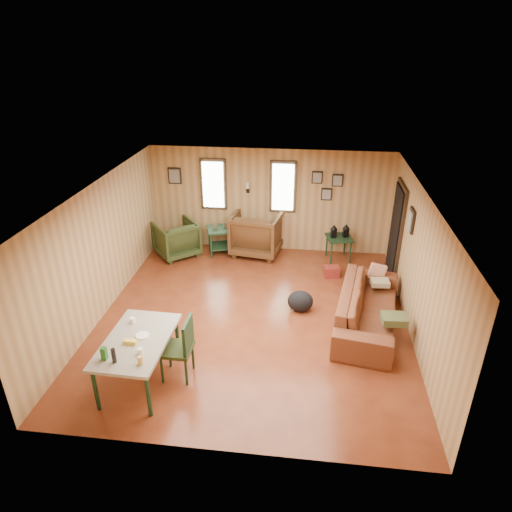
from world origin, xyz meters
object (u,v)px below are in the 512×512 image
Objects in this scene: end_table at (221,236)px; dining_table at (137,344)px; recliner_brown at (257,231)px; recliner_green at (176,237)px; side_table at (339,236)px; sofa at (368,302)px.

dining_table reaches higher than end_table.
end_table is at bearing 18.48° from recliner_brown.
recliner_green is 0.60× the size of dining_table.
side_table is 0.57× the size of dining_table.
recliner_brown is 1.88m from side_table.
side_table is at bearing 18.55° from sofa.
recliner_brown is 1.29× the size of side_table.
recliner_green is at bearing 69.86° from sofa.
end_table is (-3.10, 2.56, -0.04)m from sofa.
dining_table is (-0.36, -4.46, 0.25)m from end_table.
recliner_green is at bearing 100.38° from dining_table.
dining_table is at bearing 58.15° from recliner_green.
sofa is 2.20× the size of recliner_brown.
recliner_brown is at bearing 9.57° from end_table.
side_table is (3.71, 0.23, 0.14)m from recliner_green.
recliner_brown is at bearing 176.33° from side_table.
side_table is at bearing 57.37° from dining_table.
end_table is at bearing 87.07° from dining_table.
dining_table reaches higher than recliner_green.
sofa is 2.72× the size of recliner_green.
recliner_brown reaches higher than sofa.
recliner_green reaches higher than end_table.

